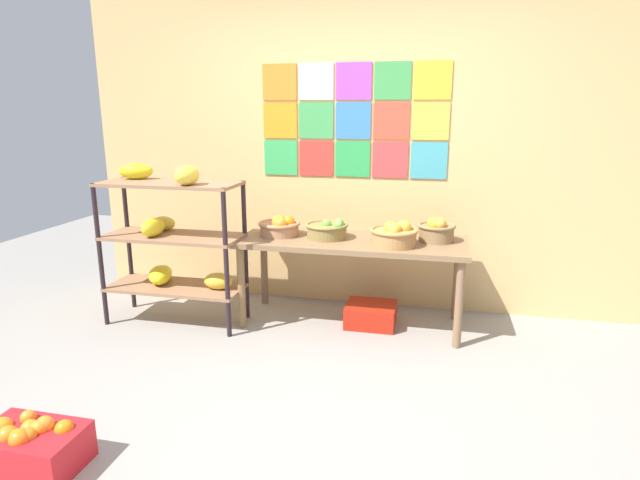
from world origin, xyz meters
The scene contains 10 objects.
ground centered at (0.00, 0.00, 0.00)m, with size 9.52×9.52×0.00m, color gray.
back_wall_with_art centered at (0.00, 1.79, 1.34)m, with size 4.67×0.07×2.67m.
banana_shelf_unit centered at (-1.32, 1.03, 0.69)m, with size 1.08×0.51×1.27m.
display_table centered at (0.07, 1.29, 0.61)m, with size 1.75×0.67×0.69m.
fruit_basket_centre centered at (-0.51, 1.31, 0.76)m, with size 0.33×0.33×0.16m.
fruit_basket_right centered at (0.41, 1.18, 0.77)m, with size 0.35×0.35×0.19m.
fruit_basket_left centered at (0.71, 1.38, 0.78)m, with size 0.29×0.29×0.18m.
fruit_basket_back_left centered at (-0.12, 1.30, 0.75)m, with size 0.33×0.33×0.16m.
produce_crate_under_table centered at (0.23, 1.29, 0.08)m, with size 0.39×0.34×0.17m, color #B32010.
orange_crate_foreground centered at (-1.12, -0.77, 0.12)m, with size 0.48×0.31×0.25m.
Camera 1 is at (0.70, -2.58, 1.66)m, focal length 29.31 mm.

